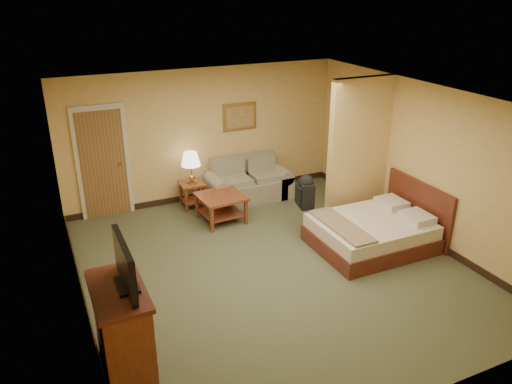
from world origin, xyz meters
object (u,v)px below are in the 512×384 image
dresser (123,332)px  bed (374,231)px  loveseat (248,186)px  coffee_table (221,203)px

dresser → bed: size_ratio=0.59×
loveseat → coffee_table: bearing=-140.2°
loveseat → dresser: dresser is taller
coffee_table → dresser: (-2.36, -3.18, 0.20)m
loveseat → coffee_table: 1.13m
dresser → bed: (4.30, 1.23, -0.29)m
loveseat → bed: bed is taller
coffee_table → dresser: bearing=-126.5°
bed → loveseat: bearing=112.0°
loveseat → bed: size_ratio=0.88×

